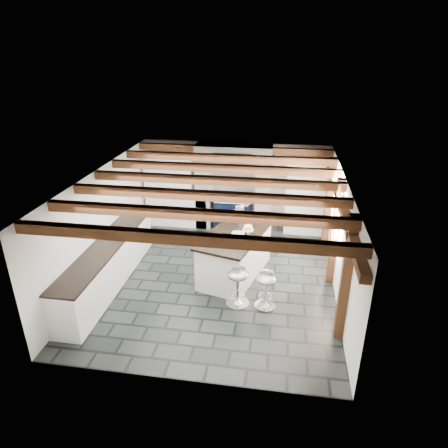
% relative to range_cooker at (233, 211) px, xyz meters
% --- Properties ---
extents(ground, '(6.00, 6.00, 0.00)m').
position_rel_range_cooker_xyz_m(ground, '(0.00, -2.68, -0.47)').
color(ground, black).
rests_on(ground, ground).
extents(room_shell, '(6.00, 6.03, 6.00)m').
position_rel_range_cooker_xyz_m(room_shell, '(-0.61, -1.26, 0.60)').
color(room_shell, white).
rests_on(room_shell, ground).
extents(range_cooker, '(1.00, 0.63, 0.99)m').
position_rel_range_cooker_xyz_m(range_cooker, '(0.00, 0.00, 0.00)').
color(range_cooker, black).
rests_on(range_cooker, ground).
extents(kitchen_island, '(1.56, 2.23, 1.33)m').
position_rel_range_cooker_xyz_m(kitchen_island, '(0.38, -2.49, 0.05)').
color(kitchen_island, white).
rests_on(kitchen_island, ground).
extents(bar_stool_near, '(0.42, 0.42, 0.78)m').
position_rel_range_cooker_xyz_m(bar_stool_near, '(1.12, -3.59, 0.02)').
color(bar_stool_near, silver).
rests_on(bar_stool_near, ground).
extents(bar_stool_far, '(0.46, 0.46, 0.85)m').
position_rel_range_cooker_xyz_m(bar_stool_far, '(0.57, -3.59, 0.06)').
color(bar_stool_far, silver).
rests_on(bar_stool_far, ground).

